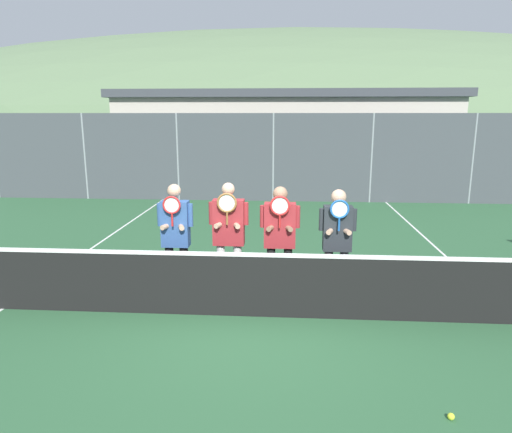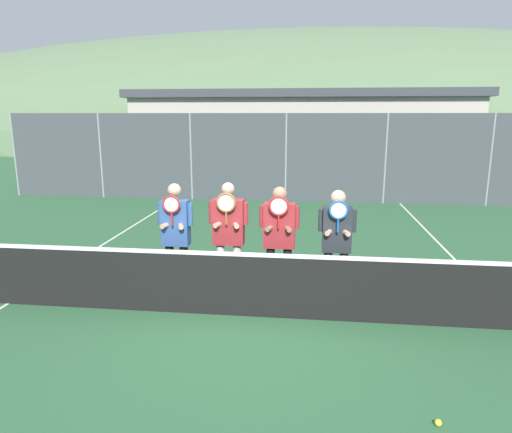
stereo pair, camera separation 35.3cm
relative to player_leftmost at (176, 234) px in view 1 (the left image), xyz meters
The scene contains 15 objects.
ground_plane 1.71m from the player_leftmost, 22.94° to the right, with size 120.00×120.00×0.00m, color #2D5B38.
hill_distant 56.91m from the player_leftmost, 88.78° to the left, with size 128.87×71.60×25.06m.
clubhouse_building 16.56m from the player_leftmost, 84.79° to the left, with size 16.24×5.50×3.98m.
fence_back 8.69m from the player_leftmost, 81.96° to the left, with size 19.48×0.06×2.92m.
tennis_net 1.44m from the player_leftmost, 22.94° to the right, with size 10.21×0.09×1.07m.
court_line_left_sideline 3.74m from the player_leftmost, 136.07° to the left, with size 0.05×16.00×0.01m, color white.
court_line_right_sideline 5.70m from the player_leftmost, 26.39° to the left, with size 0.05×16.00×0.01m, color white.
player_leftmost is the anchor object (origin of this frame).
player_center_left 0.82m from the player_leftmost, ahead, with size 0.62×0.34×1.87m.
player_center_right 1.60m from the player_leftmost, ahead, with size 0.62×0.34×1.82m.
player_rightmost 2.47m from the player_leftmost, ahead, with size 0.56×0.34×1.80m.
car_far_left 11.44m from the player_leftmost, 108.78° to the left, with size 4.01×1.96×1.80m.
car_left_of_center 11.24m from the player_leftmost, 83.63° to the left, with size 4.79×1.95×1.89m.
car_center 12.96m from the player_leftmost, 60.75° to the left, with size 4.33×1.97×1.88m.
tennis_ball_on_court 4.39m from the player_leftmost, 38.97° to the right, with size 0.07×0.07×0.07m.
Camera 1 is at (0.49, -6.16, 2.88)m, focal length 32.00 mm.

